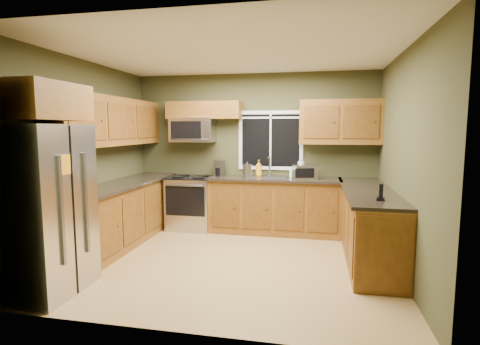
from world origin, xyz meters
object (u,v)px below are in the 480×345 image
(microwave, at_px, (193,130))
(soap_bottle_b, at_px, (293,171))
(soap_bottle_a, at_px, (259,168))
(paper_towel_roll, at_px, (301,169))
(range, at_px, (191,202))
(coffee_maker, at_px, (219,168))
(kettle, at_px, (247,170))
(refrigerator, at_px, (43,210))
(cordless_phone, at_px, (381,196))
(toaster_oven, at_px, (305,172))

(microwave, distance_m, soap_bottle_b, 1.88)
(soap_bottle_b, bearing_deg, soap_bottle_a, 179.94)
(paper_towel_roll, bearing_deg, range, -173.63)
(coffee_maker, relative_size, paper_towel_roll, 0.92)
(range, distance_m, kettle, 1.16)
(refrigerator, relative_size, paper_towel_roll, 6.18)
(coffee_maker, height_order, soap_bottle_a, soap_bottle_a)
(refrigerator, bearing_deg, cordless_phone, 16.21)
(range, bearing_deg, toaster_oven, -1.49)
(refrigerator, relative_size, kettle, 6.65)
(microwave, bearing_deg, cordless_phone, -33.23)
(coffee_maker, relative_size, kettle, 1.00)
(range, distance_m, coffee_maker, 0.77)
(cordless_phone, bearing_deg, paper_towel_roll, 116.59)
(range, xyz_separation_m, coffee_maker, (0.48, 0.11, 0.60))
(range, bearing_deg, refrigerator, -103.97)
(range, xyz_separation_m, toaster_oven, (1.96, -0.05, 0.58))
(range, relative_size, soap_bottle_a, 3.32)
(kettle, bearing_deg, soap_bottle_b, 12.01)
(refrigerator, height_order, coffee_maker, refrigerator)
(cordless_phone, bearing_deg, kettle, 137.05)
(toaster_oven, bearing_deg, refrigerator, -134.25)
(coffee_maker, distance_m, kettle, 0.53)
(soap_bottle_a, bearing_deg, paper_towel_roll, 4.47)
(coffee_maker, height_order, paper_towel_roll, paper_towel_roll)
(refrigerator, height_order, toaster_oven, refrigerator)
(kettle, bearing_deg, microwave, 171.93)
(toaster_oven, xyz_separation_m, paper_towel_roll, (-0.07, 0.26, 0.02))
(paper_towel_roll, height_order, soap_bottle_b, paper_towel_roll)
(kettle, relative_size, soap_bottle_b, 1.40)
(coffee_maker, height_order, cordless_phone, coffee_maker)
(range, relative_size, cordless_phone, 4.86)
(range, height_order, toaster_oven, toaster_oven)
(soap_bottle_b, bearing_deg, coffee_maker, -177.82)
(coffee_maker, relative_size, soap_bottle_a, 0.96)
(microwave, relative_size, toaster_oven, 1.77)
(soap_bottle_b, bearing_deg, cordless_phone, -59.58)
(cordless_phone, bearing_deg, toaster_oven, 118.12)
(soap_bottle_b, relative_size, cordless_phone, 1.00)
(toaster_oven, xyz_separation_m, coffee_maker, (-1.48, 0.16, 0.01))
(refrigerator, distance_m, paper_towel_roll, 3.94)
(refrigerator, distance_m, soap_bottle_b, 3.81)
(coffee_maker, bearing_deg, soap_bottle_b, 2.18)
(microwave, bearing_deg, soap_bottle_b, 0.58)
(paper_towel_roll, bearing_deg, microwave, -177.74)
(soap_bottle_a, bearing_deg, kettle, -136.71)
(toaster_oven, height_order, cordless_phone, toaster_oven)
(coffee_maker, xyz_separation_m, soap_bottle_a, (0.69, 0.05, 0.02))
(toaster_oven, distance_m, kettle, 0.96)
(toaster_oven, relative_size, coffee_maker, 1.59)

